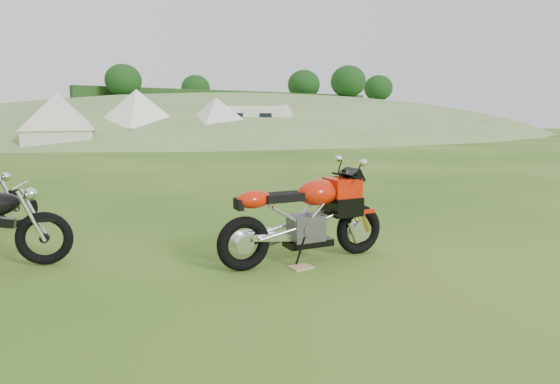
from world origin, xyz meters
TOP-DOWN VIEW (x-y plane):
  - ground at (0.00, 0.00)m, footprint 120.00×120.00m
  - hillside at (24.00, 40.00)m, footprint 80.00×64.00m
  - hedgerow at (24.00, 40.00)m, footprint 36.00×1.20m
  - sport_motorcycle at (-0.67, -0.67)m, footprint 2.08×0.88m
  - plywood_board at (-0.85, -0.84)m, footprint 0.25×0.20m
  - tent_left at (1.08, 21.01)m, footprint 3.97×3.97m
  - tent_mid at (5.30, 21.53)m, footprint 4.19×4.19m
  - tent_right at (9.17, 19.41)m, footprint 3.15×3.15m
  - caravan at (11.56, 19.51)m, footprint 5.34×3.91m

SIDE VIEW (x-z plane):
  - ground at x=0.00m, z-range 0.00..0.00m
  - hillside at x=24.00m, z-range -4.00..4.00m
  - hedgerow at x=24.00m, z-range -4.30..4.30m
  - plywood_board at x=-0.85m, z-range 0.00..0.02m
  - sport_motorcycle at x=-0.67m, z-range 0.00..1.21m
  - caravan at x=11.56m, z-range 0.00..2.28m
  - tent_right at x=9.17m, z-range 0.00..2.68m
  - tent_left at x=1.08m, z-range 0.00..2.74m
  - tent_mid at x=5.30m, z-range 0.00..2.92m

